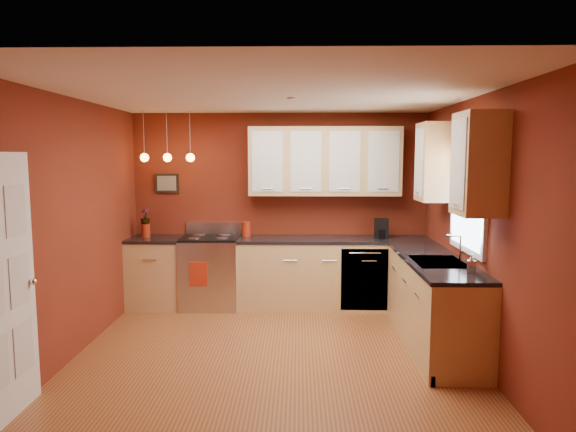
{
  "coord_description": "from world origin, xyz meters",
  "views": [
    {
      "loc": [
        0.25,
        -4.92,
        2.02
      ],
      "look_at": [
        0.13,
        1.0,
        1.33
      ],
      "focal_mm": 32.0,
      "sensor_mm": 36.0,
      "label": 1
    }
  ],
  "objects_px": {
    "red_canister": "(246,229)",
    "soap_pump": "(472,263)",
    "coffee_maker": "(381,229)",
    "sink": "(439,264)",
    "gas_range": "(211,271)"
  },
  "relations": [
    {
      "from": "gas_range",
      "to": "coffee_maker",
      "type": "distance_m",
      "value": 2.35
    },
    {
      "from": "sink",
      "to": "red_canister",
      "type": "xyz_separation_m",
      "value": [
        -2.15,
        1.65,
        0.12
      ]
    },
    {
      "from": "gas_range",
      "to": "sink",
      "type": "relative_size",
      "value": 1.59
    },
    {
      "from": "red_canister",
      "to": "soap_pump",
      "type": "bearing_deg",
      "value": -42.99
    },
    {
      "from": "sink",
      "to": "coffee_maker",
      "type": "height_order",
      "value": "sink"
    },
    {
      "from": "red_canister",
      "to": "coffee_maker",
      "type": "xyz_separation_m",
      "value": [
        1.8,
        -0.13,
        0.02
      ]
    },
    {
      "from": "sink",
      "to": "soap_pump",
      "type": "xyz_separation_m",
      "value": [
        0.16,
        -0.51,
        0.11
      ]
    },
    {
      "from": "red_canister",
      "to": "coffee_maker",
      "type": "distance_m",
      "value": 1.81
    },
    {
      "from": "red_canister",
      "to": "sink",
      "type": "bearing_deg",
      "value": -37.48
    },
    {
      "from": "coffee_maker",
      "to": "soap_pump",
      "type": "relative_size",
      "value": 1.45
    },
    {
      "from": "red_canister",
      "to": "coffee_maker",
      "type": "relative_size",
      "value": 0.75
    },
    {
      "from": "gas_range",
      "to": "coffee_maker",
      "type": "height_order",
      "value": "coffee_maker"
    },
    {
      "from": "gas_range",
      "to": "soap_pump",
      "type": "xyz_separation_m",
      "value": [
        2.78,
        -2.01,
        0.55
      ]
    },
    {
      "from": "sink",
      "to": "red_canister",
      "type": "height_order",
      "value": "sink"
    },
    {
      "from": "red_canister",
      "to": "soap_pump",
      "type": "distance_m",
      "value": 3.16
    }
  ]
}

